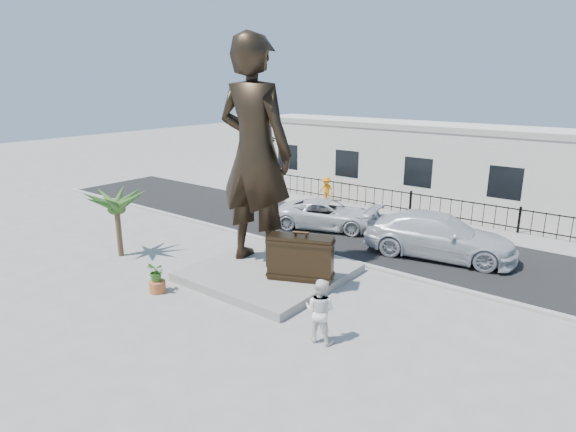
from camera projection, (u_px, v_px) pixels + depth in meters
name	position (u px, v px, depth m)	size (l,w,h in m)	color
ground	(252.00, 293.00, 16.52)	(100.00, 100.00, 0.00)	#9E9991
street	(366.00, 235.00, 22.58)	(40.00, 7.00, 0.01)	black
curb	(325.00, 255.00, 19.92)	(40.00, 0.25, 0.12)	#A5A399
far_sidewalk	(403.00, 217.00, 25.62)	(40.00, 2.50, 0.02)	#9E9991
plinth	(269.00, 272.00, 17.91)	(5.20, 5.20, 0.30)	gray
fence	(410.00, 203.00, 26.06)	(22.00, 0.10, 1.20)	black
building	(442.00, 164.00, 28.81)	(28.00, 7.00, 4.40)	silver
statue	(255.00, 153.00, 17.54)	(3.05, 2.00, 8.36)	black
suitcase	(301.00, 258.00, 16.72)	(2.25, 0.71, 1.58)	black
tourist	(320.00, 310.00, 13.25)	(0.90, 0.70, 1.85)	white
car_white	(327.00, 214.00, 23.55)	(2.28, 4.94, 1.37)	silver
car_silver	(439.00, 236.00, 19.74)	(2.47, 6.07, 1.76)	silver
worker	(326.00, 189.00, 28.63)	(0.97, 0.56, 1.50)	orange
palm_tree	(121.00, 255.00, 20.03)	(1.80, 1.80, 3.20)	#2E541E
planter	(157.00, 287.00, 16.53)	(0.56, 0.56, 0.40)	#C05F33
shrub	(156.00, 272.00, 16.38)	(0.63, 0.54, 0.70)	#376922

